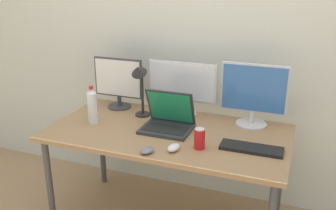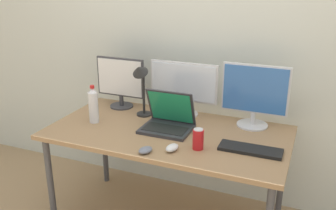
{
  "view_description": "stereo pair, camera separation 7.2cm",
  "coord_description": "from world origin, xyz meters",
  "px_view_note": "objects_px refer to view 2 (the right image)",
  "views": [
    {
      "loc": [
        0.8,
        -2.12,
        1.74
      ],
      "look_at": [
        0.0,
        0.0,
        0.92
      ],
      "focal_mm": 40.0,
      "sensor_mm": 36.0,
      "label": 1
    },
    {
      "loc": [
        0.87,
        -2.09,
        1.74
      ],
      "look_at": [
        0.0,
        0.0,
        0.92
      ],
      "focal_mm": 40.0,
      "sensor_mm": 36.0,
      "label": 2
    }
  ],
  "objects_px": {
    "laptop_silver": "(168,121)",
    "water_bottle": "(93,105)",
    "mouse_by_keyboard": "(146,150)",
    "monitor_right": "(255,94)",
    "soda_can_near_keyboard": "(198,139)",
    "keyboard_main": "(250,150)",
    "monitor_left": "(120,81)",
    "mouse_by_laptop": "(172,148)",
    "monitor_center": "(183,87)",
    "work_desk": "(168,139)",
    "desk_lamp": "(141,80)"
  },
  "relations": [
    {
      "from": "mouse_by_laptop",
      "to": "desk_lamp",
      "type": "xyz_separation_m",
      "value": [
        -0.4,
        0.41,
        0.26
      ]
    },
    {
      "from": "soda_can_near_keyboard",
      "to": "laptop_silver",
      "type": "bearing_deg",
      "value": 143.63
    },
    {
      "from": "soda_can_near_keyboard",
      "to": "keyboard_main",
      "type": "bearing_deg",
      "value": 16.55
    },
    {
      "from": "monitor_right",
      "to": "laptop_silver",
      "type": "distance_m",
      "value": 0.6
    },
    {
      "from": "work_desk",
      "to": "monitor_right",
      "type": "xyz_separation_m",
      "value": [
        0.5,
        0.3,
        0.29
      ]
    },
    {
      "from": "mouse_by_laptop",
      "to": "water_bottle",
      "type": "bearing_deg",
      "value": 173.77
    },
    {
      "from": "monitor_left",
      "to": "water_bottle",
      "type": "xyz_separation_m",
      "value": [
        -0.02,
        -0.35,
        -0.08
      ]
    },
    {
      "from": "keyboard_main",
      "to": "mouse_by_laptop",
      "type": "xyz_separation_m",
      "value": [
        -0.43,
        -0.17,
        0.01
      ]
    },
    {
      "from": "mouse_by_keyboard",
      "to": "monitor_left",
      "type": "bearing_deg",
      "value": 147.88
    },
    {
      "from": "work_desk",
      "to": "water_bottle",
      "type": "relative_size",
      "value": 5.89
    },
    {
      "from": "keyboard_main",
      "to": "soda_can_near_keyboard",
      "type": "height_order",
      "value": "soda_can_near_keyboard"
    },
    {
      "from": "monitor_right",
      "to": "soda_can_near_keyboard",
      "type": "xyz_separation_m",
      "value": [
        -0.23,
        -0.47,
        -0.16
      ]
    },
    {
      "from": "laptop_silver",
      "to": "water_bottle",
      "type": "height_order",
      "value": "water_bottle"
    },
    {
      "from": "monitor_right",
      "to": "keyboard_main",
      "type": "xyz_separation_m",
      "value": [
        0.06,
        -0.39,
        -0.22
      ]
    },
    {
      "from": "monitor_right",
      "to": "monitor_center",
      "type": "bearing_deg",
      "value": 178.43
    },
    {
      "from": "water_bottle",
      "to": "mouse_by_laptop",
      "type": "bearing_deg",
      "value": -17.0
    },
    {
      "from": "laptop_silver",
      "to": "desk_lamp",
      "type": "xyz_separation_m",
      "value": [
        -0.26,
        0.13,
        0.22
      ]
    },
    {
      "from": "work_desk",
      "to": "monitor_left",
      "type": "xyz_separation_m",
      "value": [
        -0.51,
        0.29,
        0.27
      ]
    },
    {
      "from": "monitor_center",
      "to": "soda_can_near_keyboard",
      "type": "bearing_deg",
      "value": -60.6
    },
    {
      "from": "laptop_silver",
      "to": "monitor_left",
      "type": "bearing_deg",
      "value": 152.29
    },
    {
      "from": "work_desk",
      "to": "monitor_left",
      "type": "relative_size",
      "value": 4.05
    },
    {
      "from": "monitor_left",
      "to": "laptop_silver",
      "type": "bearing_deg",
      "value": -27.71
    },
    {
      "from": "monitor_center",
      "to": "laptop_silver",
      "type": "bearing_deg",
      "value": -90.35
    },
    {
      "from": "mouse_by_keyboard",
      "to": "laptop_silver",
      "type": "bearing_deg",
      "value": 110.79
    },
    {
      "from": "work_desk",
      "to": "laptop_silver",
      "type": "height_order",
      "value": "laptop_silver"
    },
    {
      "from": "soda_can_near_keyboard",
      "to": "monitor_left",
      "type": "bearing_deg",
      "value": 149.02
    },
    {
      "from": "monitor_left",
      "to": "desk_lamp",
      "type": "relative_size",
      "value": 0.95
    },
    {
      "from": "monitor_left",
      "to": "mouse_by_keyboard",
      "type": "bearing_deg",
      "value": -50.89
    },
    {
      "from": "work_desk",
      "to": "monitor_right",
      "type": "distance_m",
      "value": 0.65
    },
    {
      "from": "water_bottle",
      "to": "monitor_right",
      "type": "bearing_deg",
      "value": 18.91
    },
    {
      "from": "work_desk",
      "to": "monitor_center",
      "type": "bearing_deg",
      "value": 91.63
    },
    {
      "from": "keyboard_main",
      "to": "soda_can_near_keyboard",
      "type": "relative_size",
      "value": 2.91
    },
    {
      "from": "water_bottle",
      "to": "keyboard_main",
      "type": "bearing_deg",
      "value": -1.71
    },
    {
      "from": "mouse_by_laptop",
      "to": "soda_can_near_keyboard",
      "type": "bearing_deg",
      "value": 43.06
    },
    {
      "from": "work_desk",
      "to": "water_bottle",
      "type": "distance_m",
      "value": 0.57
    },
    {
      "from": "monitor_right",
      "to": "mouse_by_laptop",
      "type": "bearing_deg",
      "value": -123.23
    },
    {
      "from": "monitor_left",
      "to": "monitor_center",
      "type": "bearing_deg",
      "value": 2.44
    },
    {
      "from": "monitor_left",
      "to": "monitor_right",
      "type": "distance_m",
      "value": 1.01
    },
    {
      "from": "mouse_by_keyboard",
      "to": "water_bottle",
      "type": "bearing_deg",
      "value": 170.73
    },
    {
      "from": "desk_lamp",
      "to": "water_bottle",
      "type": "bearing_deg",
      "value": -141.27
    },
    {
      "from": "work_desk",
      "to": "laptop_silver",
      "type": "relative_size",
      "value": 4.85
    },
    {
      "from": "water_bottle",
      "to": "laptop_silver",
      "type": "bearing_deg",
      "value": 9.06
    },
    {
      "from": "mouse_by_laptop",
      "to": "monitor_right",
      "type": "bearing_deg",
      "value": 67.54
    },
    {
      "from": "monitor_right",
      "to": "soda_can_near_keyboard",
      "type": "height_order",
      "value": "monitor_right"
    },
    {
      "from": "monitor_center",
      "to": "mouse_by_laptop",
      "type": "xyz_separation_m",
      "value": [
        0.14,
        -0.57,
        -0.19
      ]
    },
    {
      "from": "water_bottle",
      "to": "soda_can_near_keyboard",
      "type": "height_order",
      "value": "water_bottle"
    },
    {
      "from": "mouse_by_keyboard",
      "to": "water_bottle",
      "type": "xyz_separation_m",
      "value": [
        -0.53,
        0.28,
        0.11
      ]
    },
    {
      "from": "monitor_left",
      "to": "mouse_by_laptop",
      "type": "xyz_separation_m",
      "value": [
        0.64,
        -0.55,
        -0.19
      ]
    },
    {
      "from": "laptop_silver",
      "to": "mouse_by_keyboard",
      "type": "xyz_separation_m",
      "value": [
        0.01,
        -0.37,
        -0.04
      ]
    },
    {
      "from": "work_desk",
      "to": "monitor_left",
      "type": "height_order",
      "value": "monitor_left"
    }
  ]
}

